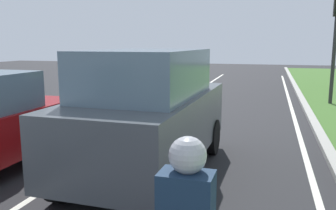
{
  "coord_description": "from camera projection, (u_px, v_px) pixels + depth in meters",
  "views": [
    {
      "loc": [
        2.81,
        2.61,
        2.4
      ],
      "look_at": [
        0.9,
        9.23,
        1.2
      ],
      "focal_mm": 38.32,
      "sensor_mm": 36.0,
      "label": 1
    }
  ],
  "objects": [
    {
      "name": "car_suv_ahead",
      "position": [
        149.0,
        112.0,
        6.45
      ],
      "size": [
        2.07,
        4.55,
        2.28
      ],
      "rotation": [
        0.0,
        0.0,
        -0.03
      ],
      "color": "#474C51",
      "rests_on": "ground"
    },
    {
      "name": "curb_right",
      "position": [
        313.0,
        121.0,
        10.83
      ],
      "size": [
        0.24,
        48.0,
        0.12
      ],
      "primitive_type": "cube",
      "color": "#9E9B93",
      "rests_on": "ground"
    },
    {
      "name": "ground_plane",
      "position": [
        181.0,
        115.0,
        11.96
      ],
      "size": [
        60.0,
        60.0,
        0.0
      ],
      "primitive_type": "plane",
      "color": "#262628"
    },
    {
      "name": "lane_line_right_edge",
      "position": [
        295.0,
        122.0,
        10.98
      ],
      "size": [
        0.12,
        32.0,
        0.01
      ],
      "primitive_type": "cube",
      "color": "silver",
      "rests_on": "ground"
    },
    {
      "name": "lane_line_center",
      "position": [
        161.0,
        114.0,
        12.15
      ],
      "size": [
        0.12,
        32.0,
        0.01
      ],
      "primitive_type": "cube",
      "color": "silver",
      "rests_on": "ground"
    },
    {
      "name": "rider_person",
      "position": [
        187.0,
        208.0,
        2.66
      ],
      "size": [
        0.5,
        0.4,
        1.16
      ],
      "rotation": [
        0.0,
        0.0,
        -0.01
      ],
      "color": "#192D47",
      "rests_on": "ground"
    },
    {
      "name": "car_hatchback_far",
      "position": [
        110.0,
        87.0,
        12.31
      ],
      "size": [
        1.76,
        3.72,
        1.78
      ],
      "rotation": [
        0.0,
        0.0,
        0.01
      ],
      "color": "silver",
      "rests_on": "ground"
    }
  ]
}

